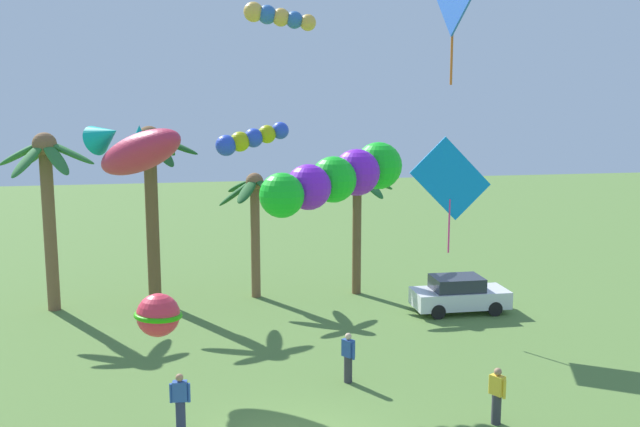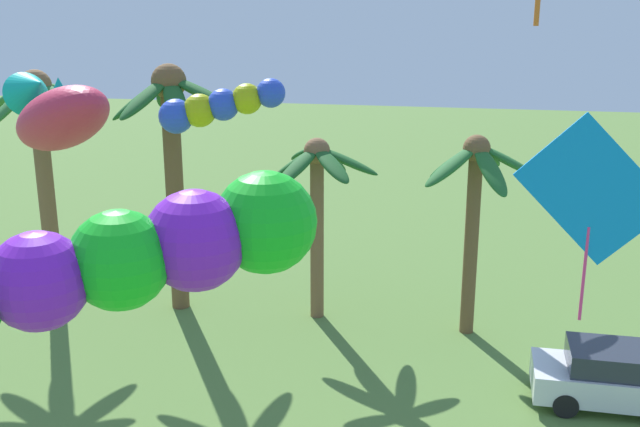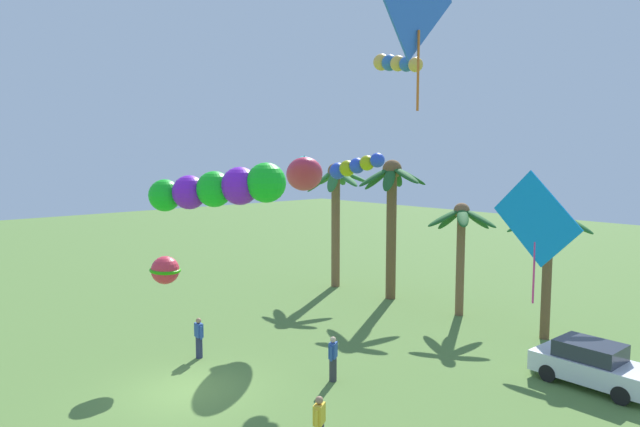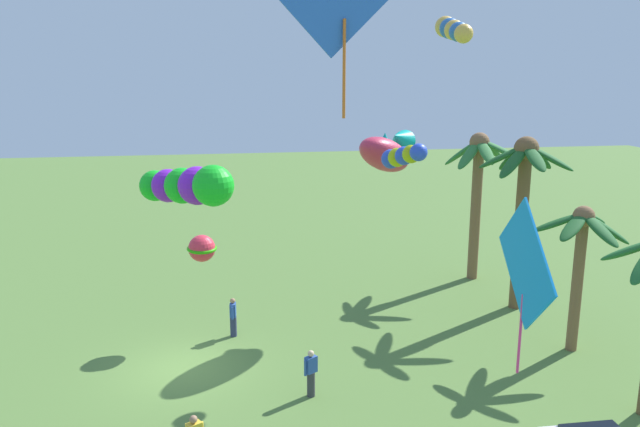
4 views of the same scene
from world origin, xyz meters
The scene contains 9 objects.
palm_tree_0 centered at (-3.61, 14.31, 5.53)m, with size 3.92×3.78×7.63m.
palm_tree_1 centered at (0.77, 14.43, 4.21)m, with size 3.50×3.43×5.57m.
palm_tree_2 centered at (5.33, 14.11, 4.36)m, with size 3.35×3.42×5.87m.
palm_tree_3 centered at (-7.74, 14.07, 5.43)m, with size 3.99×3.47×7.41m.
parked_car_0 centered at (8.78, 10.49, 0.75)m, with size 3.93×1.81×1.51m.
kite_fish_0 centered at (-3.84, 8.30, 7.07)m, with size 3.99×3.61×2.37m.
kite_tube_2 centered at (1.44, 0.47, 6.84)m, with size 3.91×3.05×1.56m.
kite_diamond_5 centered at (7.51, 8.61, 5.73)m, with size 3.15×0.22×4.40m.
kite_tube_6 centered at (-0.03, 7.80, 7.40)m, with size 2.54×1.05×1.12m.
Camera 2 is at (4.85, -6.94, 9.61)m, focal length 42.77 mm.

